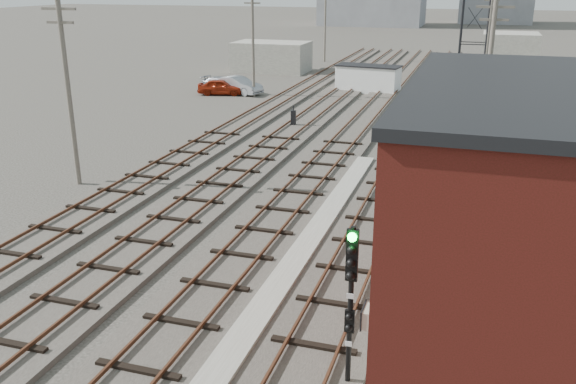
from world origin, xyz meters
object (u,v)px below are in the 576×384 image
at_px(car_red, 221,87).
at_px(car_grey, 222,83).
at_px(site_trailer, 368,78).
at_px(switch_stand, 293,118).
at_px(signal_mast, 351,296).
at_px(car_silver, 238,85).

xyz_separation_m(car_red, car_grey, (-0.92, 2.35, -0.10)).
bearing_deg(car_red, site_trailer, -79.06).
relative_size(site_trailer, car_red, 1.48).
relative_size(switch_stand, site_trailer, 0.24).
xyz_separation_m(signal_mast, car_red, (-19.33, 36.86, -1.91)).
bearing_deg(car_silver, signal_mast, -137.71).
xyz_separation_m(signal_mast, car_silver, (-18.07, 37.72, -1.83)).
height_order(switch_stand, car_silver, car_silver).
bearing_deg(site_trailer, car_silver, -149.84).
height_order(car_red, car_grey, car_red).
relative_size(switch_stand, car_red, 0.35).
bearing_deg(site_trailer, car_grey, -159.36).
xyz_separation_m(switch_stand, car_red, (-9.79, 10.15, 0.03)).
bearing_deg(signal_mast, switch_stand, 109.65).
xyz_separation_m(signal_mast, switch_stand, (-9.54, 26.71, -1.94)).
bearing_deg(car_red, signal_mast, -165.33).
relative_size(signal_mast, car_silver, 0.94).
bearing_deg(car_grey, car_red, -145.01).
distance_m(switch_stand, car_red, 14.10).
height_order(site_trailer, car_red, site_trailer).
height_order(car_red, car_silver, car_silver).
bearing_deg(car_silver, site_trailer, -50.71).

